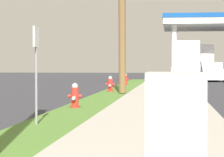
{
  "coord_description": "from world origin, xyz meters",
  "views": [
    {
      "loc": [
        3.33,
        -4.15,
        1.43
      ],
      "look_at": [
        1.18,
        14.54,
        0.9
      ],
      "focal_mm": 82.12,
      "sensor_mm": 36.0,
      "label": 1
    }
  ],
  "objects": [
    {
      "name": "fire_hydrant_fourth",
      "position": [
        0.51,
        27.8,
        0.45
      ],
      "size": [
        0.42,
        0.37,
        0.74
      ],
      "color": "red",
      "rests_on": "grass_verge"
    },
    {
      "name": "truck_navy_at_far_bay",
      "position": [
        5.91,
        42.51,
        1.49
      ],
      "size": [
        2.32,
        6.46,
        3.11
      ],
      "color": "navy",
      "rests_on": "ground"
    },
    {
      "name": "fire_hydrant_third",
      "position": [
        0.47,
        20.05,
        0.45
      ],
      "size": [
        0.42,
        0.37,
        0.74
      ],
      "color": "red",
      "rests_on": "grass_verge"
    },
    {
      "name": "truck_black_on_apron",
      "position": [
        5.15,
        49.05,
        1.49
      ],
      "size": [
        2.21,
        6.43,
        3.11
      ],
      "color": "black",
      "rests_on": "ground"
    },
    {
      "name": "fire_hydrant_second",
      "position": [
        0.47,
        10.95,
        0.45
      ],
      "size": [
        0.42,
        0.38,
        0.74
      ],
      "color": "red",
      "rests_on": "grass_verge"
    },
    {
      "name": "street_sign_post",
      "position": [
        0.45,
        6.62,
        1.63
      ],
      "size": [
        0.05,
        0.36,
        2.12
      ],
      "color": "gray",
      "rests_on": "grass_verge"
    },
    {
      "name": "truck_silver_at_forecourt",
      "position": [
        4.58,
        35.11,
        1.49
      ],
      "size": [
        2.56,
        6.53,
        3.11
      ],
      "color": "#BCBCC1",
      "rests_on": "ground"
    },
    {
      "name": "car_tan_by_near_pump",
      "position": [
        5.17,
        45.79,
        0.72
      ],
      "size": [
        1.98,
        4.52,
        1.57
      ],
      "color": "tan",
      "rests_on": "ground"
    },
    {
      "name": "car_white_by_far_pump",
      "position": [
        6.58,
        38.79,
        0.72
      ],
      "size": [
        2.24,
        4.63,
        1.57
      ],
      "color": "white",
      "rests_on": "ground"
    },
    {
      "name": "utility_cabinet",
      "position": [
        3.38,
        0.73,
        0.69
      ],
      "size": [
        0.61,
        0.78,
        1.23
      ],
      "color": "slate",
      "rests_on": "sidewalk_slab"
    }
  ]
}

